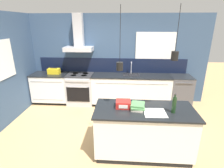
% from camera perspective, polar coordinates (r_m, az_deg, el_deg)
% --- Properties ---
extents(ground_plane, '(16.00, 16.00, 0.00)m').
position_cam_1_polar(ground_plane, '(3.96, -2.00, -16.90)').
color(ground_plane, tan).
rests_on(ground_plane, ground).
extents(wall_back, '(5.60, 2.54, 2.60)m').
position_cam_1_polar(wall_back, '(5.28, -0.59, 8.59)').
color(wall_back, '#354C6B').
rests_on(wall_back, ground_plane).
extents(wall_left, '(0.08, 3.80, 2.60)m').
position_cam_1_polar(wall_left, '(4.88, -31.06, 4.29)').
color(wall_left, '#354C6B').
rests_on(wall_left, ground_plane).
extents(counter_run_left, '(1.06, 0.64, 0.91)m').
position_cam_1_polar(counter_run_left, '(5.66, -19.14, -1.17)').
color(counter_run_left, black).
rests_on(counter_run_left, ground_plane).
extents(counter_run_sink, '(2.27, 0.64, 1.27)m').
position_cam_1_polar(counter_run_sink, '(5.22, 6.10, -1.86)').
color(counter_run_sink, black).
rests_on(counter_run_sink, ground_plane).
extents(oven_range, '(0.76, 0.66, 0.91)m').
position_cam_1_polar(oven_range, '(5.37, -10.23, -1.53)').
color(oven_range, '#B5B5BA').
rests_on(oven_range, ground_plane).
extents(dishwasher, '(0.60, 0.65, 0.91)m').
position_cam_1_polar(dishwasher, '(5.47, 21.21, -2.18)').
color(dishwasher, '#4C4C51').
rests_on(dishwasher, ground_plane).
extents(kitchen_island, '(1.76, 0.80, 0.91)m').
position_cam_1_polar(kitchen_island, '(3.38, 10.14, -14.84)').
color(kitchen_island, black).
rests_on(kitchen_island, ground_plane).
extents(bottle_on_island, '(0.07, 0.07, 0.34)m').
position_cam_1_polar(bottle_on_island, '(3.09, 19.60, -6.41)').
color(bottle_on_island, '#193319').
rests_on(bottle_on_island, kitchen_island).
extents(book_stack, '(0.27, 0.36, 0.09)m').
position_cam_1_polar(book_stack, '(3.13, 8.39, -7.13)').
color(book_stack, beige).
rests_on(book_stack, kitchen_island).
extents(red_supply_box, '(0.26, 0.22, 0.12)m').
position_cam_1_polar(red_supply_box, '(3.14, 3.68, -6.53)').
color(red_supply_box, red).
rests_on(red_supply_box, kitchen_island).
extents(paper_pile, '(0.38, 0.34, 0.01)m').
position_cam_1_polar(paper_pile, '(3.05, 13.83, -9.12)').
color(paper_pile, silver).
rests_on(paper_pile, kitchen_island).
extents(yellow_toolbox, '(0.34, 0.18, 0.19)m').
position_cam_1_polar(yellow_toolbox, '(5.45, -18.44, 4.00)').
color(yellow_toolbox, gold).
rests_on(yellow_toolbox, counter_run_left).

